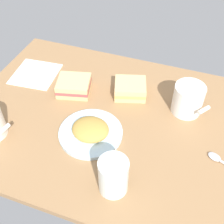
{
  "coord_description": "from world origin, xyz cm",
  "views": [
    {
      "loc": [
        19.93,
        -55.74,
        65.35
      ],
      "look_at": [
        0.0,
        0.0,
        5.0
      ],
      "focal_mm": 46.44,
      "sensor_mm": 36.0,
      "label": 1
    }
  ],
  "objects_px": {
    "glass_of_milk": "(113,177)",
    "paper_napkin": "(36,74)",
    "sandwich_side": "(130,89)",
    "plate_of_food": "(91,131)",
    "coffee_mug_black": "(188,99)",
    "spoon": "(222,162)",
    "sandwich_main": "(74,86)"
  },
  "relations": [
    {
      "from": "plate_of_food",
      "to": "coffee_mug_black",
      "type": "bearing_deg",
      "value": 38.38
    },
    {
      "from": "plate_of_food",
      "to": "sandwich_side",
      "type": "bearing_deg",
      "value": 75.14
    },
    {
      "from": "sandwich_main",
      "to": "glass_of_milk",
      "type": "bearing_deg",
      "value": -50.66
    },
    {
      "from": "plate_of_food",
      "to": "spoon",
      "type": "relative_size",
      "value": 1.56
    },
    {
      "from": "spoon",
      "to": "plate_of_food",
      "type": "bearing_deg",
      "value": -175.84
    },
    {
      "from": "plate_of_food",
      "to": "spoon",
      "type": "distance_m",
      "value": 0.36
    },
    {
      "from": "sandwich_side",
      "to": "spoon",
      "type": "distance_m",
      "value": 0.35
    },
    {
      "from": "plate_of_food",
      "to": "sandwich_main",
      "type": "distance_m",
      "value": 0.2
    },
    {
      "from": "sandwich_side",
      "to": "glass_of_milk",
      "type": "height_order",
      "value": "glass_of_milk"
    },
    {
      "from": "spoon",
      "to": "paper_napkin",
      "type": "xyz_separation_m",
      "value": [
        -0.65,
        0.16,
        -0.0
      ]
    },
    {
      "from": "plate_of_food",
      "to": "glass_of_milk",
      "type": "distance_m",
      "value": 0.18
    },
    {
      "from": "glass_of_milk",
      "to": "sandwich_side",
      "type": "bearing_deg",
      "value": 100.43
    },
    {
      "from": "spoon",
      "to": "paper_napkin",
      "type": "bearing_deg",
      "value": 165.9
    },
    {
      "from": "spoon",
      "to": "paper_napkin",
      "type": "relative_size",
      "value": 0.79
    },
    {
      "from": "sandwich_main",
      "to": "glass_of_milk",
      "type": "distance_m",
      "value": 0.38
    },
    {
      "from": "spoon",
      "to": "sandwich_main",
      "type": "bearing_deg",
      "value": 165.06
    },
    {
      "from": "plate_of_food",
      "to": "sandwich_side",
      "type": "relative_size",
      "value": 1.51
    },
    {
      "from": "sandwich_side",
      "to": "paper_napkin",
      "type": "relative_size",
      "value": 0.81
    },
    {
      "from": "plate_of_food",
      "to": "glass_of_milk",
      "type": "xyz_separation_m",
      "value": [
        0.12,
        -0.14,
        0.03
      ]
    },
    {
      "from": "coffee_mug_black",
      "to": "paper_napkin",
      "type": "xyz_separation_m",
      "value": [
        -0.53,
        0.0,
        -0.05
      ]
    },
    {
      "from": "glass_of_milk",
      "to": "spoon",
      "type": "height_order",
      "value": "glass_of_milk"
    },
    {
      "from": "plate_of_food",
      "to": "sandwich_main",
      "type": "bearing_deg",
      "value": 128.37
    },
    {
      "from": "coffee_mug_black",
      "to": "paper_napkin",
      "type": "height_order",
      "value": "coffee_mug_black"
    },
    {
      "from": "paper_napkin",
      "to": "sandwich_main",
      "type": "bearing_deg",
      "value": -11.62
    },
    {
      "from": "glass_of_milk",
      "to": "paper_napkin",
      "type": "bearing_deg",
      "value": 141.2
    },
    {
      "from": "sandwich_main",
      "to": "paper_napkin",
      "type": "bearing_deg",
      "value": 168.38
    },
    {
      "from": "glass_of_milk",
      "to": "paper_napkin",
      "type": "height_order",
      "value": "glass_of_milk"
    },
    {
      "from": "paper_napkin",
      "to": "glass_of_milk",
      "type": "bearing_deg",
      "value": -38.8
    },
    {
      "from": "coffee_mug_black",
      "to": "glass_of_milk",
      "type": "xyz_separation_m",
      "value": [
        -0.12,
        -0.32,
        -0.0
      ]
    },
    {
      "from": "coffee_mug_black",
      "to": "glass_of_milk",
      "type": "distance_m",
      "value": 0.35
    },
    {
      "from": "plate_of_food",
      "to": "coffee_mug_black",
      "type": "xyz_separation_m",
      "value": [
        0.24,
        0.19,
        0.03
      ]
    },
    {
      "from": "plate_of_food",
      "to": "sandwich_side",
      "type": "xyz_separation_m",
      "value": [
        0.05,
        0.2,
        0.01
      ]
    }
  ]
}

